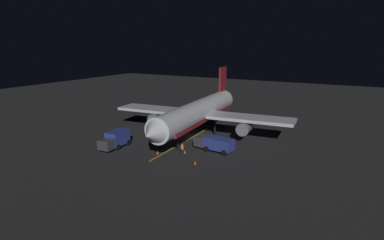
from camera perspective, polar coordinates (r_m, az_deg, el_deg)
name	(u,v)px	position (r m, az deg, el deg)	size (l,w,h in m)	color
ground_plane	(198,138)	(57.14, 0.98, -3.11)	(180.00, 180.00, 0.20)	#262627
apron_guide_stripe	(183,142)	(54.07, -1.61, -3.96)	(0.24, 19.94, 0.01)	gold
airliner	(199,112)	(56.56, 1.23, 1.34)	(32.60, 34.81, 11.35)	silver
baggage_truck	(115,140)	(52.33, -13.30, -3.43)	(2.54, 5.70, 2.62)	navy
catering_truck	(215,144)	(49.60, 4.06, -4.21)	(6.43, 2.86, 2.19)	navy
ground_crew_worker	(182,149)	(48.01, -1.74, -5.13)	(0.40, 0.40, 1.74)	black
traffic_cone_near_left	(195,163)	(44.44, 0.55, -7.55)	(0.50, 0.50, 0.55)	#EA590F
traffic_cone_near_right	(158,153)	(48.70, -6.07, -5.72)	(0.50, 0.50, 0.55)	#EA590F
traffic_cone_under_wing	(202,141)	(53.81, 1.74, -3.78)	(0.50, 0.50, 0.55)	#EA590F
traffic_cone_far	(185,152)	(48.74, -1.28, -5.63)	(0.50, 0.50, 0.55)	#EA590F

